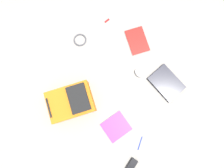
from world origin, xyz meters
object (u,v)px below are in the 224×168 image
(laptop, at_px, (166,83))
(backpack, at_px, (72,102))
(power_brick, at_px, (131,166))
(pen_black, at_px, (140,143))
(usb_stick, at_px, (107,21))
(computer_mouse, at_px, (139,73))
(book_manual, at_px, (116,127))
(book_red, at_px, (137,41))
(cable_coil, at_px, (80,40))

(laptop, bearing_deg, backpack, -132.92)
(laptop, bearing_deg, power_brick, -79.38)
(pen_black, bearing_deg, usb_stick, 139.87)
(backpack, bearing_deg, usb_stick, 104.55)
(laptop, xyz_separation_m, computer_mouse, (-0.28, -0.08, 0.01))
(laptop, distance_m, book_manual, 0.65)
(book_red, distance_m, cable_coil, 0.59)
(laptop, relative_size, pen_black, 2.77)
(computer_mouse, distance_m, power_brick, 0.88)
(backpack, distance_m, computer_mouse, 0.71)
(cable_coil, bearing_deg, computer_mouse, 4.91)
(computer_mouse, bearing_deg, power_brick, -131.85)
(book_manual, xyz_separation_m, usb_stick, (-0.71, 0.83, -0.00))
(book_manual, relative_size, power_brick, 2.15)
(book_red, distance_m, usb_stick, 0.38)
(laptop, height_order, book_red, laptop)
(backpack, xyz_separation_m, book_manual, (0.48, 0.05, -0.08))
(laptop, distance_m, book_red, 0.52)
(power_brick, bearing_deg, pen_black, 101.27)
(book_red, distance_m, power_brick, 1.22)
(backpack, bearing_deg, pen_black, 4.24)
(power_brick, bearing_deg, book_manual, 146.74)
(usb_stick, bearing_deg, book_manual, -49.73)
(backpack, height_order, book_red, backpack)
(computer_mouse, bearing_deg, book_manual, -149.45)
(book_red, xyz_separation_m, power_brick, (0.64, -1.04, 0.01))
(backpack, xyz_separation_m, pen_black, (0.75, 0.06, -0.08))
(computer_mouse, bearing_deg, book_red, 54.76)
(computer_mouse, xyz_separation_m, usb_stick, (-0.59, 0.27, -0.02))
(cable_coil, xyz_separation_m, usb_stick, (0.10, 0.33, -0.00))
(pen_black, bearing_deg, backpack, -175.76)
(backpack, relative_size, book_manual, 1.71)
(backpack, xyz_separation_m, usb_stick, (-0.23, 0.88, -0.08))
(computer_mouse, bearing_deg, laptop, -56.20)
(laptop, relative_size, book_red, 1.10)
(book_red, bearing_deg, power_brick, -58.43)
(cable_coil, bearing_deg, book_manual, -31.70)
(pen_black, distance_m, usb_stick, 1.28)
(computer_mouse, distance_m, cable_coil, 0.69)
(computer_mouse, xyz_separation_m, pen_black, (0.39, -0.55, -0.02))
(laptop, distance_m, cable_coil, 0.98)
(laptop, bearing_deg, computer_mouse, -164.62)
(pen_black, bearing_deg, laptop, 100.40)
(book_red, relative_size, cable_coil, 2.49)
(book_manual, distance_m, power_brick, 0.38)
(backpack, bearing_deg, cable_coil, 121.14)
(backpack, distance_m, pen_black, 0.76)
(power_brick, bearing_deg, computer_mouse, 119.72)
(usb_stick, bearing_deg, pen_black, -40.13)
(book_manual, height_order, cable_coil, same)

